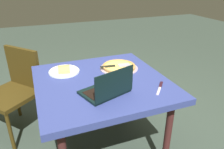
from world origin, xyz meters
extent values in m
plane|color=#354238|center=(0.00, 0.00, 0.00)|extent=(12.00, 12.00, 0.00)
cube|color=navy|center=(0.00, 0.00, 0.71)|extent=(1.02, 1.03, 0.05)
cylinder|color=#3F1C1B|center=(-0.40, -0.40, 0.34)|extent=(0.05, 0.05, 0.68)
cylinder|color=#3F1C1B|center=(-0.40, 0.40, 0.34)|extent=(0.05, 0.05, 0.68)
cylinder|color=#3F1C1B|center=(0.40, 0.40, 0.34)|extent=(0.05, 0.05, 0.68)
cube|color=black|center=(0.19, -0.04, 0.74)|extent=(0.32, 0.38, 0.02)
cube|color=black|center=(0.19, -0.04, 0.75)|extent=(0.22, 0.32, 0.00)
cube|color=black|center=(0.31, -0.01, 0.84)|extent=(0.11, 0.31, 0.19)
cube|color=#92AEED|center=(0.30, -0.01, 0.84)|extent=(0.10, 0.28, 0.17)
cylinder|color=white|center=(-0.27, -0.25, 0.74)|extent=(0.26, 0.26, 0.01)
torus|color=silver|center=(-0.27, -0.25, 0.75)|extent=(0.26, 0.26, 0.01)
cube|color=#F3BE61|center=(-0.27, -0.25, 0.75)|extent=(0.15, 0.12, 0.02)
cube|color=#BA9340|center=(-0.33, -0.24, 0.75)|extent=(0.03, 0.10, 0.03)
cylinder|color=#A794A5|center=(-0.17, 0.23, 0.73)|extent=(0.34, 0.34, 0.01)
cylinder|color=#E8B65A|center=(-0.17, 0.23, 0.75)|extent=(0.29, 0.29, 0.02)
torus|color=#BC8944|center=(-0.17, 0.23, 0.75)|extent=(0.30, 0.30, 0.02)
cube|color=#B4A6AD|center=(-0.17, 0.27, 0.76)|extent=(0.08, 0.11, 0.00)
cube|color=black|center=(-0.18, 0.12, 0.76)|extent=(0.04, 0.13, 0.01)
cube|color=silver|center=(0.31, 0.34, 0.73)|extent=(0.13, 0.12, 0.00)
cube|color=black|center=(0.25, 0.40, 0.74)|extent=(0.08, 0.07, 0.01)
cube|color=#3B2D0E|center=(-0.58, -0.76, 0.43)|extent=(0.64, 0.64, 0.04)
cube|color=#3B2D0E|center=(-0.71, -0.60, 0.66)|extent=(0.35, 0.31, 0.40)
cylinder|color=#3B2D0E|center=(-0.28, -0.78, 0.21)|extent=(0.03, 0.03, 0.41)
cylinder|color=#3B2D0E|center=(-0.87, -0.73, 0.21)|extent=(0.03, 0.03, 0.41)
cylinder|color=#3B2D0E|center=(-0.55, -0.46, 0.21)|extent=(0.03, 0.03, 0.41)
camera|label=1|loc=(1.48, -0.49, 1.50)|focal=34.51mm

